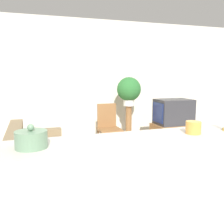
{
  "coord_description": "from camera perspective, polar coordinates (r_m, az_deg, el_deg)",
  "views": [
    {
      "loc": [
        -0.93,
        -2.06,
        1.52
      ],
      "look_at": [
        0.44,
        2.09,
        0.85
      ],
      "focal_mm": 40.0,
      "sensor_mm": 36.0,
      "label": 1
    }
  ],
  "objects": [
    {
      "name": "wall_back",
      "position": [
        5.57,
        -8.72,
        6.87
      ],
      "size": [
        9.0,
        0.06,
        2.7
      ],
      "color": "beige",
      "rests_on": "ground_plane"
    },
    {
      "name": "couch",
      "position": [
        3.91,
        -16.92,
        -10.39
      ],
      "size": [
        0.85,
        1.8,
        0.73
      ],
      "color": "#847051",
      "rests_on": "ground_plane"
    },
    {
      "name": "tv_stand",
      "position": [
        5.12,
        13.69,
        -5.65
      ],
      "size": [
        0.78,
        0.5,
        0.54
      ],
      "color": "olive",
      "rests_on": "ground_plane"
    },
    {
      "name": "television",
      "position": [
        5.02,
        13.84,
        0.06
      ],
      "size": [
        0.69,
        0.48,
        0.49
      ],
      "color": "#333338",
      "rests_on": "tv_stand"
    },
    {
      "name": "wooden_chair",
      "position": [
        5.04,
        -0.81,
        -2.99
      ],
      "size": [
        0.44,
        0.44,
        0.92
      ],
      "color": "olive",
      "rests_on": "ground_plane"
    },
    {
      "name": "plant_stand",
      "position": [
        5.41,
        3.81,
        -3.02
      ],
      "size": [
        0.13,
        0.13,
        0.85
      ],
      "color": "olive",
      "rests_on": "ground_plane"
    },
    {
      "name": "potted_plant",
      "position": [
        5.3,
        3.89,
        5.07
      ],
      "size": [
        0.51,
        0.51,
        0.61
      ],
      "color": "white",
      "rests_on": "plant_stand"
    },
    {
      "name": "foreground_counter",
      "position": [
        2.02,
        12.56,
        -20.42
      ],
      "size": [
        2.66,
        0.44,
        1.09
      ],
      "color": "beige",
      "rests_on": "ground_plane"
    },
    {
      "name": "decorative_bowl",
      "position": [
        1.55,
        -17.98,
        -5.92
      ],
      "size": [
        0.19,
        0.19,
        0.14
      ],
      "color": "gray",
      "rests_on": "foreground_counter"
    },
    {
      "name": "candle_jar",
      "position": [
        1.92,
        18.1,
        -3.39
      ],
      "size": [
        0.11,
        0.11,
        0.09
      ],
      "color": "gold",
      "rests_on": "foreground_counter"
    }
  ]
}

